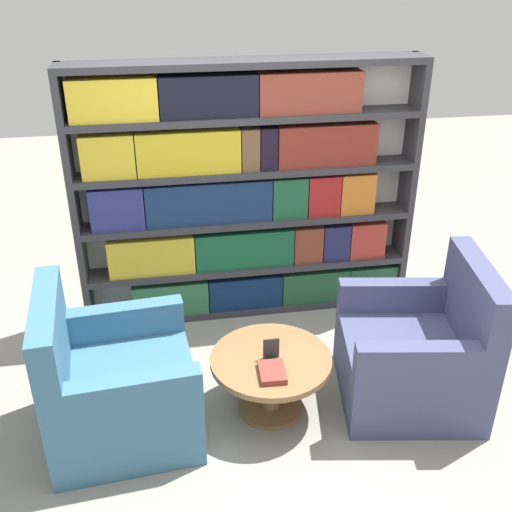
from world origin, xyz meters
name	(u,v)px	position (x,y,z in m)	size (l,w,h in m)	color
ground_plane	(282,416)	(0.00, 0.00, 0.00)	(14.00, 14.00, 0.00)	gray
bookshelf	(244,196)	(-0.03, 1.37, 1.00)	(2.63, 0.30, 2.03)	silver
armchair_left	(115,388)	(-1.03, 0.07, 0.33)	(0.94, 0.93, 0.99)	#386684
armchair_right	(417,355)	(0.92, 0.06, 0.33)	(1.00, 1.00, 0.99)	#42476B
coffee_table	(271,372)	(-0.06, 0.09, 0.30)	(0.77, 0.77, 0.41)	brown
table_sign	(271,350)	(-0.06, 0.09, 0.47)	(0.10, 0.06, 0.14)	black
stray_book	(272,372)	(-0.08, -0.08, 0.43)	(0.17, 0.22, 0.04)	brown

